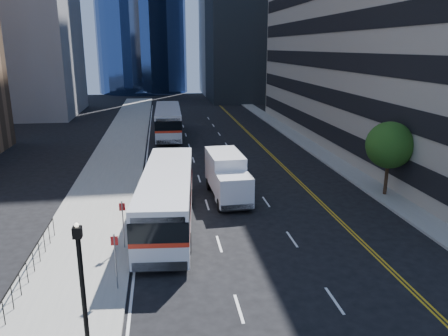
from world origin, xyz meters
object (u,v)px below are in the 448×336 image
bus_rear (168,120)px  bus_front (168,196)px  lamp_post (82,284)px  street_tree (390,145)px  box_truck (227,176)px

bus_rear → bus_front: bearing=-90.3°
lamp_post → bus_front: (2.90, 11.02, -0.97)m
street_tree → lamp_post: (-18.00, -14.00, -0.92)m
street_tree → bus_rear: size_ratio=0.40×
bus_rear → lamp_post: bearing=-94.3°
lamp_post → bus_rear: (3.48, 37.84, -0.92)m
bus_front → bus_rear: bus_rear is taller
lamp_post → bus_rear: 38.01m
street_tree → bus_front: street_tree is taller
street_tree → box_truck: (-10.98, 1.17, -2.04)m
bus_front → bus_rear: 26.83m
lamp_post → bus_front: 11.44m
bus_front → box_truck: bearing=49.9°
street_tree → lamp_post: bearing=-142.1°
street_tree → bus_rear: bearing=121.3°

